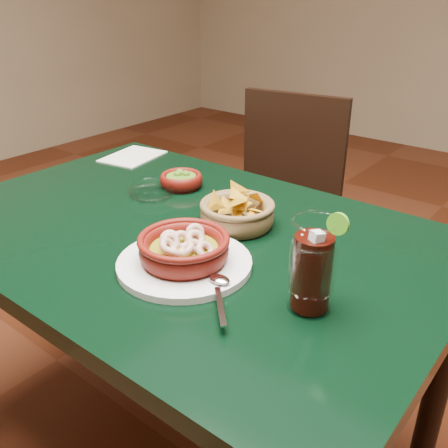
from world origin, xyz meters
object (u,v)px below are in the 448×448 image
Objects in this scene: dining_chair at (278,210)px; cola_drink at (312,266)px; dining_table at (183,265)px; chip_basket at (237,213)px; shrimp_plate at (184,252)px.

dining_chair is 1.04m from cola_drink.
dining_table is 0.18m from chip_basket.
chip_basket reaches higher than shrimp_plate.
dining_table is 1.33× the size of dining_chair.
shrimp_plate is at bearing -172.91° from cola_drink.
chip_basket is 1.07× the size of cola_drink.
dining_table is 0.43m from cola_drink.
dining_table is at bearing 135.04° from shrimp_plate.
cola_drink is (0.57, -0.80, 0.33)m from dining_chair.
dining_chair is at bearing 125.53° from cola_drink.
dining_chair is (-0.19, 0.71, -0.15)m from dining_table.
dining_chair is at bearing 104.71° from dining_table.
dining_table is 5.91× the size of chip_basket.
dining_table is 3.61× the size of shrimp_plate.
dining_chair is 4.77× the size of cola_drink.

